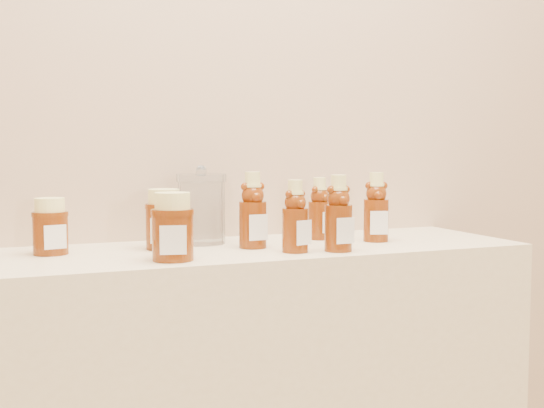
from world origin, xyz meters
name	(u,v)px	position (x,y,z in m)	size (l,w,h in m)	color
wall_back	(236,59)	(0.00, 1.75, 1.35)	(3.50, 0.02, 2.70)	tan
bear_bottle_back_left	(253,205)	(-0.03, 1.54, 1.00)	(0.07, 0.07, 0.19)	#571F06
bear_bottle_back_mid	(320,204)	(0.17, 1.62, 0.99)	(0.06, 0.06, 0.17)	#571F06
bear_bottle_back_right	(376,202)	(0.28, 1.53, 0.99)	(0.06, 0.06, 0.19)	#571F06
bear_bottle_front_left	(295,211)	(0.03, 1.44, 0.99)	(0.06, 0.06, 0.18)	#571F06
bear_bottle_front_right	(338,208)	(0.12, 1.42, 0.99)	(0.06, 0.06, 0.19)	#571F06
honey_jar_left	(50,226)	(-0.46, 1.61, 0.96)	(0.08, 0.08, 0.12)	#571F06
honey_jar_back	(164,219)	(-0.22, 1.60, 0.97)	(0.09, 0.09, 0.13)	#571F06
honey_jar_front	(173,227)	(-0.24, 1.43, 0.97)	(0.09, 0.09, 0.14)	#571F06
glass_canister	(202,206)	(-0.12, 1.65, 0.99)	(0.12, 0.12, 0.18)	white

